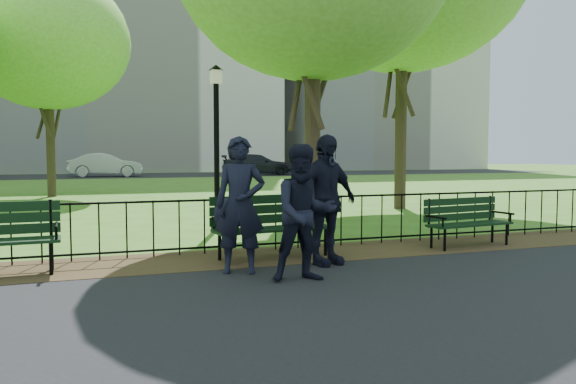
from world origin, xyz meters
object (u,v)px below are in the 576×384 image
object	(u,v)px
tree_far_c	(48,41)
sedan_silver	(106,165)
park_bench_main	(252,217)
park_bench_right_a	(466,217)
person_mid	(305,213)
person_left	(240,205)
lamppost	(217,140)
sedan_dark	(258,165)
person_right	(325,200)

from	to	relation	value
tree_far_c	sedan_silver	bearing A→B (deg)	82.44
park_bench_main	park_bench_right_a	bearing A→B (deg)	-7.17
person_mid	tree_far_c	bearing A→B (deg)	108.42
park_bench_right_a	sedan_silver	distance (m)	32.50
sedan_silver	person_left	bearing A→B (deg)	-176.32
lamppost	person_mid	bearing A→B (deg)	-90.03
tree_far_c	person_left	distance (m)	16.41
person_mid	sedan_silver	xyz separation A→B (m)	(-1.61, 33.62, -0.07)
lamppost	person_mid	size ratio (longest dim) A/B	2.02
lamppost	sedan_silver	distance (m)	28.46
person_left	sedan_dark	distance (m)	33.82
person_right	sedan_silver	distance (m)	32.83
park_bench_right_a	sedan_dark	world-z (taller)	sedan_dark
park_bench_main	person_right	bearing A→B (deg)	-42.95
lamppost	tree_far_c	bearing A→B (deg)	109.97
park_bench_main	lamppost	world-z (taller)	lamppost
park_bench_right_a	person_right	bearing A→B (deg)	-174.39
person_left	sedan_dark	world-z (taller)	person_left
person_right	tree_far_c	bearing A→B (deg)	89.92
park_bench_main	sedan_silver	xyz separation A→B (m)	(-1.34, 32.10, 0.14)
park_bench_main	person_right	size ratio (longest dim) A/B	1.03
park_bench_right_a	person_mid	bearing A→B (deg)	-163.97
person_left	person_mid	world-z (taller)	person_left
park_bench_right_a	person_left	xyz separation A→B (m)	(-4.25, -0.81, 0.41)
sedan_dark	lamppost	bearing A→B (deg)	174.05
sedan_dark	person_right	bearing A→B (deg)	177.42
lamppost	person_mid	world-z (taller)	lamppost
park_bench_right_a	lamppost	xyz separation A→B (m)	(-3.59, 3.69, 1.37)
person_left	sedan_silver	xyz separation A→B (m)	(-0.96, 32.90, -0.12)
park_bench_main	sedan_dark	distance (m)	32.94
person_right	lamppost	bearing A→B (deg)	81.57
person_mid	sedan_dark	distance (m)	34.34
lamppost	person_left	xyz separation A→B (m)	(-0.65, -4.51, -0.97)
sedan_dark	park_bench_main	bearing A→B (deg)	175.59
park_bench_main	park_bench_right_a	world-z (taller)	park_bench_main
sedan_silver	park_bench_main	bearing A→B (deg)	-175.60
tree_far_c	person_mid	xyz separation A→B (m)	(3.94, -16.08, -4.86)
sedan_dark	person_mid	bearing A→B (deg)	176.74
park_bench_right_a	person_mid	world-z (taller)	person_mid
park_bench_right_a	person_left	distance (m)	4.34
person_right	sedan_dark	xyz separation A→B (m)	(8.38, 32.26, -0.18)
park_bench_right_a	sedan_dark	xyz separation A→B (m)	(5.43, 31.59, 0.25)
park_bench_main	sedan_silver	size ratio (longest dim) A/B	0.40
person_right	sedan_dark	world-z (taller)	person_right
person_left	lamppost	bearing A→B (deg)	100.35
lamppost	sedan_dark	xyz separation A→B (m)	(9.03, 27.90, -1.13)
lamppost	park_bench_right_a	bearing A→B (deg)	-45.79
park_bench_main	person_left	xyz separation A→B (m)	(-0.38, -0.80, 0.27)
person_right	sedan_dark	distance (m)	33.33
person_left	person_mid	xyz separation A→B (m)	(0.65, -0.73, -0.06)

